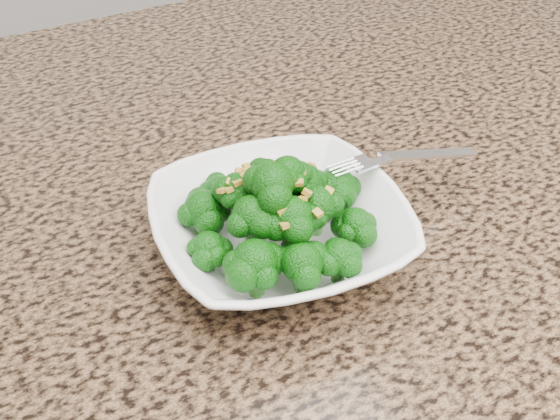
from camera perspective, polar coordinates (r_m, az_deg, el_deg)
granite_counter at (r=0.69m, az=-3.37°, el=-1.00°), size 1.64×1.04×0.03m
bowl at (r=0.62m, az=0.00°, el=-1.67°), size 0.25×0.25×0.05m
broccoli_pile at (r=0.58m, az=0.00°, el=2.89°), size 0.19×0.19×0.07m
garlic_topping at (r=0.56m, az=0.00°, el=5.91°), size 0.12×0.12×0.01m
fork at (r=0.65m, az=8.36°, el=4.01°), size 0.18×0.04×0.01m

